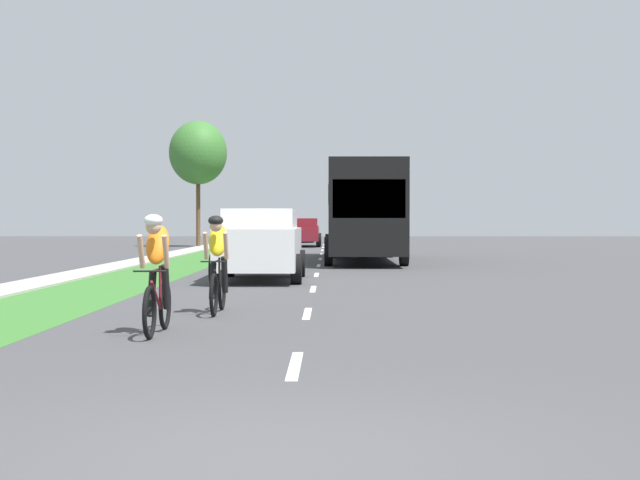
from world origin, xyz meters
The scene contains 11 objects.
ground_plane centered at (0.00, 20.00, 0.00)m, with size 120.00×120.00×0.00m, color #424244.
grass_verge centered at (-4.73, 20.00, 0.00)m, with size 2.44×70.00×0.01m, color #38722D.
sidewalk_concrete centered at (-6.57, 20.00, 0.00)m, with size 1.23×70.00×0.10m, color #B2ADA3.
lane_markings_center centered at (0.00, 24.00, 0.00)m, with size 0.12×52.71×0.01m.
cyclist_lead centered at (-1.91, 6.11, 0.81)m, with size 0.42×1.72×1.58m.
cyclist_trailing centered at (-1.45, 8.75, 0.81)m, with size 0.42×1.72×1.58m.
suv_white centered at (-1.37, 16.73, 0.95)m, with size 2.15×4.70×1.79m.
bus_black centered at (1.58, 27.52, 1.98)m, with size 2.78×11.60×3.48m.
pickup_maroon centered at (-1.24, 45.89, 0.83)m, with size 2.22×5.10×1.64m.
sedan_dark_green centered at (-1.70, 56.39, 0.77)m, with size 1.98×4.30×1.52m.
street_tree_far centered at (-7.14, 44.86, 5.37)m, with size 3.30×3.30×7.20m.
Camera 1 is at (0.36, -5.42, 1.49)m, focal length 49.51 mm.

